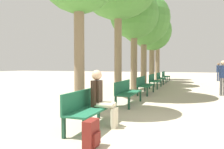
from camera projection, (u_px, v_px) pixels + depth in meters
ground_plane at (197, 147)px, 3.60m from camera, size 80.00×80.00×0.00m
bench_row_0 at (89, 106)px, 4.73m from camera, size 0.52×1.70×0.82m
bench_row_1 at (127, 91)px, 7.51m from camera, size 0.52×1.70×0.82m
bench_row_2 at (144, 84)px, 10.29m from camera, size 0.52×1.70×0.82m
bench_row_3 at (154, 80)px, 13.06m from camera, size 0.52×1.70×0.82m
bench_row_4 at (161, 77)px, 15.84m from camera, size 0.52×1.70×0.82m
bench_row_5 at (165, 76)px, 18.62m from camera, size 0.52×1.70×0.82m
tree_row_2 at (134, 15)px, 11.90m from camera, size 2.67×2.67×5.47m
tree_row_3 at (144, 20)px, 14.37m from camera, size 3.42×3.42×6.11m
tree_row_4 at (152, 32)px, 17.39m from camera, size 3.07×3.07×5.61m
tree_row_5 at (158, 33)px, 20.27m from camera, size 2.54×2.54×5.76m
person_seated at (101, 97)px, 4.80m from camera, size 0.59×0.33×1.25m
backpack at (91, 134)px, 3.56m from camera, size 0.20×0.34×0.46m
pedestrian_near at (218, 71)px, 18.47m from camera, size 0.32×0.26×1.56m
pedestrian_mid at (223, 76)px, 9.69m from camera, size 0.32×0.27×1.56m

